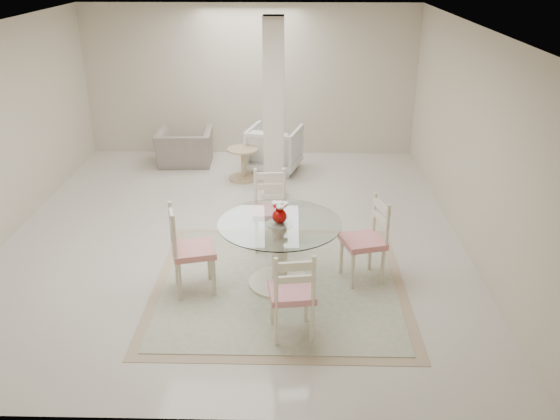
{
  "coord_description": "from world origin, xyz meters",
  "views": [
    {
      "loc": [
        0.79,
        -7.23,
        3.51
      ],
      "look_at": [
        0.65,
        -1.16,
        0.85
      ],
      "focal_mm": 38.0,
      "sensor_mm": 36.0,
      "label": 1
    }
  ],
  "objects_px": {
    "dining_table": "(280,254)",
    "dining_chair_east": "(369,234)",
    "dining_chair_north": "(270,204)",
    "recliner_taupe": "(185,147)",
    "red_vase": "(280,212)",
    "side_table": "(243,165)",
    "armchair_white": "(274,148)",
    "dining_chair_south": "(293,289)",
    "dining_chair_west": "(186,244)",
    "column": "(274,111)"
  },
  "relations": [
    {
      "from": "column",
      "to": "red_vase",
      "type": "height_order",
      "value": "column"
    },
    {
      "from": "dining_chair_south",
      "to": "armchair_white",
      "type": "distance_m",
      "value": 4.91
    },
    {
      "from": "dining_table",
      "to": "dining_chair_west",
      "type": "xyz_separation_m",
      "value": [
        -1.01,
        -0.16,
        0.2
      ]
    },
    {
      "from": "dining_chair_north",
      "to": "side_table",
      "type": "xyz_separation_m",
      "value": [
        -0.54,
        2.41,
        -0.34
      ]
    },
    {
      "from": "dining_chair_north",
      "to": "red_vase",
      "type": "bearing_deg",
      "value": -85.72
    },
    {
      "from": "armchair_white",
      "to": "side_table",
      "type": "height_order",
      "value": "armchair_white"
    },
    {
      "from": "dining_chair_west",
      "to": "armchair_white",
      "type": "xyz_separation_m",
      "value": [
        0.83,
        4.04,
        -0.21
      ]
    },
    {
      "from": "dining_chair_east",
      "to": "armchair_white",
      "type": "distance_m",
      "value": 3.92
    },
    {
      "from": "dining_chair_north",
      "to": "side_table",
      "type": "height_order",
      "value": "dining_chair_north"
    },
    {
      "from": "dining_chair_north",
      "to": "recliner_taupe",
      "type": "distance_m",
      "value": 3.55
    },
    {
      "from": "dining_table",
      "to": "recliner_taupe",
      "type": "height_order",
      "value": "dining_table"
    },
    {
      "from": "dining_table",
      "to": "armchair_white",
      "type": "distance_m",
      "value": 3.89
    },
    {
      "from": "dining_chair_south",
      "to": "side_table",
      "type": "height_order",
      "value": "dining_chair_south"
    },
    {
      "from": "dining_chair_east",
      "to": "side_table",
      "type": "bearing_deg",
      "value": -168.74
    },
    {
      "from": "side_table",
      "to": "dining_chair_north",
      "type": "bearing_deg",
      "value": -77.33
    },
    {
      "from": "side_table",
      "to": "column",
      "type": "bearing_deg",
      "value": -54.62
    },
    {
      "from": "dining_chair_north",
      "to": "armchair_white",
      "type": "bearing_deg",
      "value": 86.88
    },
    {
      "from": "dining_chair_west",
      "to": "dining_chair_south",
      "type": "xyz_separation_m",
      "value": [
        1.16,
        -0.85,
        -0.03
      ]
    },
    {
      "from": "red_vase",
      "to": "recliner_taupe",
      "type": "relative_size",
      "value": 0.26
    },
    {
      "from": "dining_table",
      "to": "side_table",
      "type": "height_order",
      "value": "dining_table"
    },
    {
      "from": "column",
      "to": "armchair_white",
      "type": "bearing_deg",
      "value": 91.55
    },
    {
      "from": "column",
      "to": "recliner_taupe",
      "type": "bearing_deg",
      "value": 137.8
    },
    {
      "from": "dining_chair_east",
      "to": "dining_chair_west",
      "type": "height_order",
      "value": "dining_chair_west"
    },
    {
      "from": "column",
      "to": "recliner_taupe",
      "type": "xyz_separation_m",
      "value": [
        -1.64,
        1.48,
        -1.04
      ]
    },
    {
      "from": "dining_chair_north",
      "to": "armchair_white",
      "type": "distance_m",
      "value": 2.88
    },
    {
      "from": "red_vase",
      "to": "recliner_taupe",
      "type": "bearing_deg",
      "value": 113.29
    },
    {
      "from": "side_table",
      "to": "dining_table",
      "type": "bearing_deg",
      "value": -78.67
    },
    {
      "from": "side_table",
      "to": "dining_chair_south",
      "type": "bearing_deg",
      "value": -79.34
    },
    {
      "from": "dining_chair_north",
      "to": "recliner_taupe",
      "type": "bearing_deg",
      "value": 113.78
    },
    {
      "from": "dining_chair_west",
      "to": "recliner_taupe",
      "type": "xyz_separation_m",
      "value": [
        -0.77,
        4.3,
        -0.28
      ]
    },
    {
      "from": "column",
      "to": "dining_chair_north",
      "type": "xyz_separation_m",
      "value": [
        0.0,
        -1.65,
        -0.77
      ]
    },
    {
      "from": "dining_chair_west",
      "to": "armchair_white",
      "type": "height_order",
      "value": "dining_chair_west"
    },
    {
      "from": "dining_table",
      "to": "dining_chair_north",
      "type": "distance_m",
      "value": 1.04
    },
    {
      "from": "dining_table",
      "to": "dining_chair_south",
      "type": "xyz_separation_m",
      "value": [
        0.15,
        -1.01,
        0.16
      ]
    },
    {
      "from": "armchair_white",
      "to": "side_table",
      "type": "xyz_separation_m",
      "value": [
        -0.5,
        -0.47,
        -0.14
      ]
    },
    {
      "from": "dining_chair_south",
      "to": "red_vase",
      "type": "bearing_deg",
      "value": -89.83
    },
    {
      "from": "recliner_taupe",
      "to": "side_table",
      "type": "bearing_deg",
      "value": 143.98
    },
    {
      "from": "armchair_white",
      "to": "dining_chair_south",
      "type": "bearing_deg",
      "value": 108.44
    },
    {
      "from": "dining_table",
      "to": "red_vase",
      "type": "bearing_deg",
      "value": -18.43
    },
    {
      "from": "red_vase",
      "to": "dining_chair_west",
      "type": "xyz_separation_m",
      "value": [
        -1.01,
        -0.16,
        -0.31
      ]
    },
    {
      "from": "column",
      "to": "armchair_white",
      "type": "height_order",
      "value": "column"
    },
    {
      "from": "dining_chair_east",
      "to": "side_table",
      "type": "height_order",
      "value": "dining_chair_east"
    },
    {
      "from": "dining_chair_north",
      "to": "dining_chair_south",
      "type": "xyz_separation_m",
      "value": [
        0.29,
        -2.02,
        -0.02
      ]
    },
    {
      "from": "dining_chair_north",
      "to": "dining_chair_west",
      "type": "xyz_separation_m",
      "value": [
        -0.87,
        -1.17,
        0.01
      ]
    },
    {
      "from": "recliner_taupe",
      "to": "side_table",
      "type": "xyz_separation_m",
      "value": [
        1.1,
        -0.73,
        -0.07
      ]
    },
    {
      "from": "dining_table",
      "to": "dining_chair_east",
      "type": "height_order",
      "value": "dining_chair_east"
    },
    {
      "from": "dining_chair_south",
      "to": "column",
      "type": "bearing_deg",
      "value": -93.57
    },
    {
      "from": "dining_chair_north",
      "to": "dining_chair_east",
      "type": "bearing_deg",
      "value": -40.35
    },
    {
      "from": "dining_chair_south",
      "to": "side_table",
      "type": "bearing_deg",
      "value": -87.51
    },
    {
      "from": "column",
      "to": "dining_chair_south",
      "type": "bearing_deg",
      "value": -85.39
    }
  ]
}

